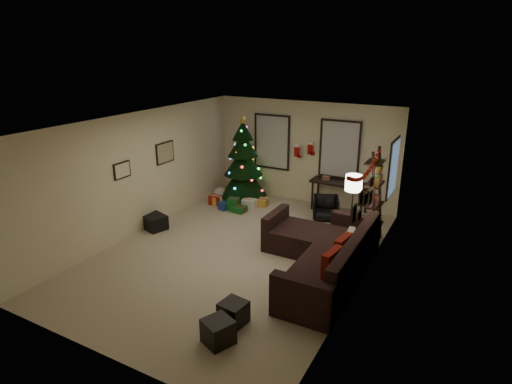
% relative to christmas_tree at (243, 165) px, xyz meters
% --- Properties ---
extents(floor, '(7.00, 7.00, 0.00)m').
position_rel_christmas_tree_xyz_m(floor, '(1.52, -2.86, -0.98)').
color(floor, tan).
rests_on(floor, ground).
extents(ceiling, '(7.00, 7.00, 0.00)m').
position_rel_christmas_tree_xyz_m(ceiling, '(1.52, -2.86, 1.72)').
color(ceiling, white).
rests_on(ceiling, floor).
extents(wall_back, '(5.00, 0.00, 5.00)m').
position_rel_christmas_tree_xyz_m(wall_back, '(1.52, 0.64, 0.37)').
color(wall_back, beige).
rests_on(wall_back, floor).
extents(wall_front, '(5.00, 0.00, 5.00)m').
position_rel_christmas_tree_xyz_m(wall_front, '(1.52, -6.36, 0.37)').
color(wall_front, beige).
rests_on(wall_front, floor).
extents(wall_left, '(0.00, 7.00, 7.00)m').
position_rel_christmas_tree_xyz_m(wall_left, '(-0.98, -2.86, 0.37)').
color(wall_left, beige).
rests_on(wall_left, floor).
extents(wall_right, '(0.00, 7.00, 7.00)m').
position_rel_christmas_tree_xyz_m(wall_right, '(4.02, -2.86, 0.37)').
color(wall_right, beige).
rests_on(wall_right, floor).
extents(window_back_left, '(1.05, 0.06, 1.50)m').
position_rel_christmas_tree_xyz_m(window_back_left, '(0.57, 0.61, 0.57)').
color(window_back_left, '#728CB2').
rests_on(window_back_left, wall_back).
extents(window_back_right, '(1.05, 0.06, 1.50)m').
position_rel_christmas_tree_xyz_m(window_back_right, '(2.47, 0.61, 0.57)').
color(window_back_right, '#728CB2').
rests_on(window_back_right, wall_back).
extents(window_right_wall, '(0.06, 0.90, 1.30)m').
position_rel_christmas_tree_xyz_m(window_right_wall, '(3.99, -0.31, 0.52)').
color(window_right_wall, '#728CB2').
rests_on(window_right_wall, wall_right).
extents(christmas_tree, '(1.27, 1.27, 2.37)m').
position_rel_christmas_tree_xyz_m(christmas_tree, '(0.00, 0.00, 0.00)').
color(christmas_tree, black).
rests_on(christmas_tree, floor).
extents(presents, '(1.50, 1.01, 0.30)m').
position_rel_christmas_tree_xyz_m(presents, '(0.04, -0.65, -0.87)').
color(presents, silver).
rests_on(presents, floor).
extents(sofa, '(2.14, 3.08, 0.93)m').
position_rel_christmas_tree_xyz_m(sofa, '(3.32, -2.75, -0.67)').
color(sofa, black).
rests_on(sofa, floor).
extents(pillow_red_a, '(0.21, 0.52, 0.50)m').
position_rel_christmas_tree_xyz_m(pillow_red_a, '(3.73, -3.57, -0.34)').
color(pillow_red_a, maroon).
rests_on(pillow_red_a, sofa).
extents(pillow_red_b, '(0.19, 0.50, 0.49)m').
position_rel_christmas_tree_xyz_m(pillow_red_b, '(3.73, -2.96, -0.34)').
color(pillow_red_b, maroon).
rests_on(pillow_red_b, sofa).
extents(pillow_cream, '(0.15, 0.41, 0.40)m').
position_rel_christmas_tree_xyz_m(pillow_cream, '(3.73, -2.54, -0.35)').
color(pillow_cream, '#BDAA99').
rests_on(pillow_cream, sofa).
extents(ottoman_near, '(0.42, 0.42, 0.35)m').
position_rel_christmas_tree_xyz_m(ottoman_near, '(2.65, -4.90, -0.80)').
color(ottoman_near, black).
rests_on(ottoman_near, floor).
extents(ottoman_far, '(0.51, 0.51, 0.37)m').
position_rel_christmas_tree_xyz_m(ottoman_far, '(2.69, -5.39, -0.80)').
color(ottoman_far, black).
rests_on(ottoman_far, floor).
extents(desk, '(1.45, 0.52, 0.78)m').
position_rel_christmas_tree_xyz_m(desk, '(2.60, 0.36, -0.29)').
color(desk, black).
rests_on(desk, floor).
extents(desk_chair, '(0.70, 0.68, 0.57)m').
position_rel_christmas_tree_xyz_m(desk_chair, '(2.49, -0.29, -0.70)').
color(desk_chair, black).
rests_on(desk_chair, floor).
extents(bookshelf, '(0.30, 0.60, 2.06)m').
position_rel_christmas_tree_xyz_m(bookshelf, '(3.82, -1.06, 0.01)').
color(bookshelf, black).
rests_on(bookshelf, floor).
extents(potted_plant, '(0.54, 0.51, 0.47)m').
position_rel_christmas_tree_xyz_m(potted_plant, '(3.82, -1.06, 0.82)').
color(potted_plant, '#4C4C4C').
rests_on(potted_plant, bookshelf).
extents(floor_lamp, '(0.34, 0.34, 1.60)m').
position_rel_christmas_tree_xyz_m(floor_lamp, '(3.47, -1.59, 0.36)').
color(floor_lamp, black).
rests_on(floor_lamp, floor).
extents(art_map, '(0.04, 0.60, 0.50)m').
position_rel_christmas_tree_xyz_m(art_map, '(-0.96, -2.02, 0.66)').
color(art_map, black).
rests_on(art_map, wall_left).
extents(art_abstract, '(0.04, 0.45, 0.35)m').
position_rel_christmas_tree_xyz_m(art_abstract, '(-0.96, -3.40, 0.58)').
color(art_abstract, black).
rests_on(art_abstract, wall_left).
extents(gallery, '(0.03, 1.25, 0.54)m').
position_rel_christmas_tree_xyz_m(gallery, '(4.00, -2.94, 0.59)').
color(gallery, black).
rests_on(gallery, wall_right).
extents(garland, '(0.08, 1.90, 0.30)m').
position_rel_christmas_tree_xyz_m(garland, '(3.97, -2.86, 1.13)').
color(garland, '#A5140C').
rests_on(garland, wall_right).
extents(stocking_left, '(0.20, 0.05, 0.36)m').
position_rel_christmas_tree_xyz_m(stocking_left, '(1.37, 0.46, 0.46)').
color(stocking_left, '#990F0C').
rests_on(stocking_left, wall_back).
extents(stocking_right, '(0.20, 0.05, 0.36)m').
position_rel_christmas_tree_xyz_m(stocking_right, '(1.70, 0.56, 0.54)').
color(stocking_right, '#990F0C').
rests_on(stocking_right, wall_back).
extents(storage_bin, '(0.76, 0.62, 0.33)m').
position_rel_christmas_tree_xyz_m(storage_bin, '(-0.86, -2.73, -0.82)').
color(storage_bin, black).
rests_on(storage_bin, floor).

